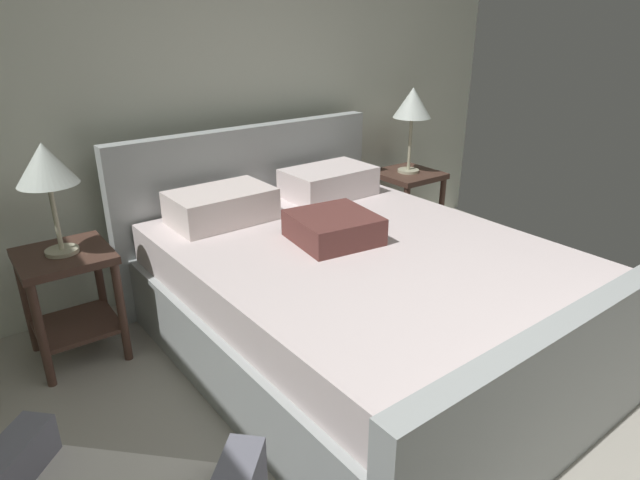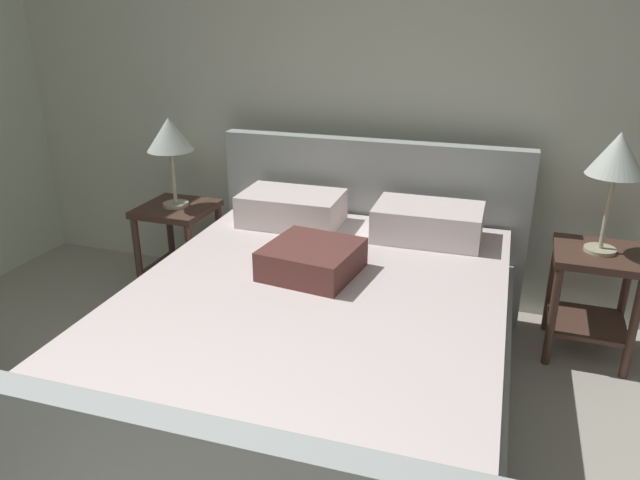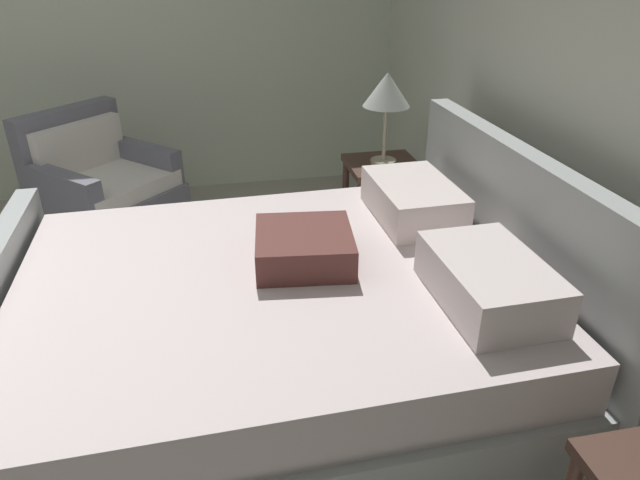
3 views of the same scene
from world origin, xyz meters
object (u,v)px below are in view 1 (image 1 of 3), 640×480
at_px(bed, 355,292).
at_px(table_lamp_left, 45,167).
at_px(table_lamp_right, 412,105).
at_px(nightstand_right, 407,197).
at_px(nightstand_left, 70,288).

relative_size(bed, table_lamp_left, 4.21).
distance_m(table_lamp_right, table_lamp_left, 2.47).
height_order(nightstand_right, table_lamp_right, table_lamp_right).
xyz_separation_m(nightstand_right, nightstand_left, (-2.47, -0.07, 0.00)).
xyz_separation_m(nightstand_right, table_lamp_right, (0.00, 0.00, 0.69)).
height_order(table_lamp_right, table_lamp_left, table_lamp_right).
relative_size(bed, nightstand_left, 3.89).
height_order(nightstand_right, nightstand_left, same).
height_order(nightstand_right, table_lamp_left, table_lamp_left).
relative_size(nightstand_right, table_lamp_right, 0.96).
relative_size(table_lamp_right, nightstand_left, 1.04).
xyz_separation_m(nightstand_right, table_lamp_left, (-2.47, -0.07, 0.64)).
height_order(bed, nightstand_right, bed).
bearing_deg(nightstand_left, nightstand_right, 1.55).
bearing_deg(nightstand_right, table_lamp_right, 63.43).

